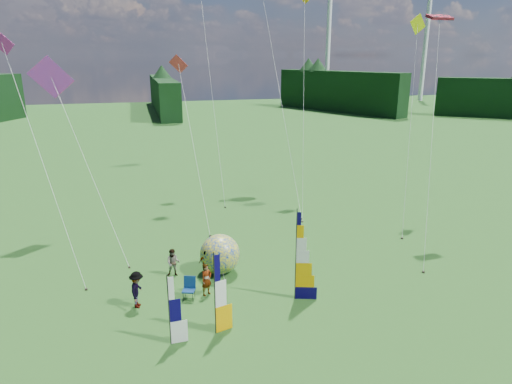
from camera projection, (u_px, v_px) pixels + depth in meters
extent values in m
plane|color=#2E491B|center=(300.00, 330.00, 20.76)|extent=(220.00, 220.00, 0.00)
sphere|color=navy|center=(220.00, 254.00, 25.98)|extent=(2.93, 2.93, 2.29)
imported|color=#66594C|center=(206.00, 280.00, 23.61)|extent=(0.76, 0.69, 1.73)
imported|color=#66594C|center=(173.00, 263.00, 25.68)|extent=(0.85, 0.56, 1.62)
imported|color=#66594C|center=(137.00, 290.00, 22.45)|extent=(0.72, 1.29, 1.89)
imported|color=#66594C|center=(207.00, 264.00, 25.43)|extent=(1.00, 0.94, 1.66)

